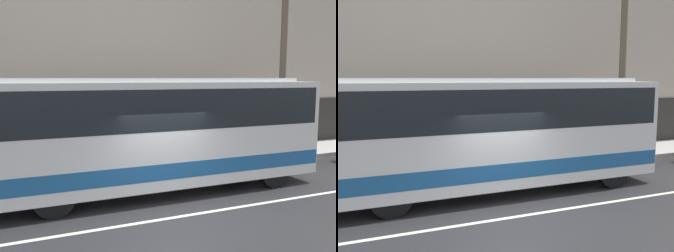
{
  "view_description": "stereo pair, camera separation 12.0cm",
  "coord_description": "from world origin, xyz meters",
  "views": [
    {
      "loc": [
        -3.85,
        -8.13,
        3.44
      ],
      "look_at": [
        0.64,
        2.29,
        1.99
      ],
      "focal_mm": 40.0,
      "sensor_mm": 36.0,
      "label": 1
    },
    {
      "loc": [
        -3.74,
        -8.17,
        3.44
      ],
      "look_at": [
        0.64,
        2.29,
        1.99
      ],
      "focal_mm": 40.0,
      "sensor_mm": 36.0,
      "label": 2
    }
  ],
  "objects": [
    {
      "name": "sidewalk",
      "position": [
        0.0,
        5.4,
        0.07
      ],
      "size": [
        60.0,
        2.8,
        0.15
      ],
      "color": "#A09E99",
      "rests_on": "ground_plane"
    },
    {
      "name": "utility_pole_near",
      "position": [
        6.9,
        4.56,
        3.42
      ],
      "size": [
        0.28,
        0.28,
        6.54
      ],
      "color": "brown",
      "rests_on": "sidewalk"
    },
    {
      "name": "ground_plane",
      "position": [
        0.0,
        0.0,
        0.0
      ],
      "size": [
        60.0,
        60.0,
        0.0
      ],
      "primitive_type": "plane",
      "color": "#262628"
    },
    {
      "name": "transit_bus",
      "position": [
        0.07,
        2.29,
        1.94
      ],
      "size": [
        10.74,
        2.56,
        3.44
      ],
      "color": "white",
      "rests_on": "ground_plane"
    },
    {
      "name": "lane_stripe",
      "position": [
        0.0,
        0.0,
        0.0
      ],
      "size": [
        54.0,
        0.14,
        0.01
      ],
      "color": "beige",
      "rests_on": "ground_plane"
    },
    {
      "name": "building_facade",
      "position": [
        0.0,
        6.94,
        4.64
      ],
      "size": [
        60.0,
        0.35,
        9.63
      ],
      "color": "#B7A899",
      "rests_on": "ground_plane"
    }
  ]
}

